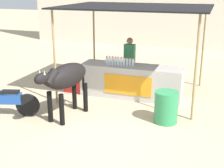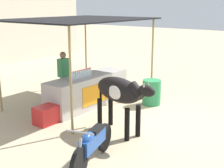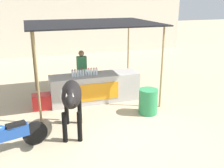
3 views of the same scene
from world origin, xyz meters
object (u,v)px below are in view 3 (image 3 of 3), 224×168
stall_counter (95,88)px  cooler_box (42,102)px  vendor_behind_counter (82,72)px  cow (71,97)px  water_barrel (148,101)px  motorcycle_parked (8,136)px

stall_counter → cooler_box: (-1.79, -0.10, -0.24)m
vendor_behind_counter → cooler_box: (-1.51, -0.85, -0.61)m
stall_counter → cooler_box: 1.81m
cooler_box → cow: 2.17m
stall_counter → water_barrel: size_ratio=3.83×
stall_counter → cooler_box: stall_counter is taller
stall_counter → cow: (-1.13, -2.00, 0.55)m
cow → motorcycle_parked: bearing=-163.9°
cooler_box → cow: cow is taller
cooler_box → water_barrel: size_ratio=0.77×
vendor_behind_counter → water_barrel: bearing=-54.9°
stall_counter → water_barrel: stall_counter is taller
cooler_box → vendor_behind_counter: bearing=29.3°
vendor_behind_counter → motorcycle_parked: (-2.41, -3.20, -0.42)m
water_barrel → motorcycle_parked: bearing=-166.4°
stall_counter → cow: 2.36m
cooler_box → motorcycle_parked: motorcycle_parked is taller
stall_counter → cow: size_ratio=1.62×
water_barrel → motorcycle_parked: motorcycle_parked is taller
stall_counter → motorcycle_parked: size_ratio=1.71×
stall_counter → motorcycle_parked: (-2.69, -2.45, -0.05)m
vendor_behind_counter → cooler_box: bearing=-150.7°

